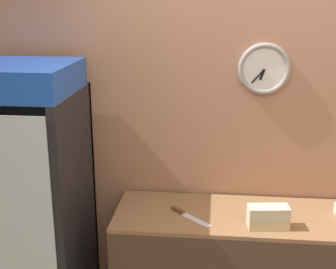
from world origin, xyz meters
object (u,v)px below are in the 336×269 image
(sandwich_stack_bottom, at_px, (268,222))
(sandwich_stack_middle, at_px, (269,212))
(chefs_knife, at_px, (185,214))
(beverage_cooler, at_px, (27,189))

(sandwich_stack_bottom, xyz_separation_m, sandwich_stack_middle, (0.00, 0.00, 0.07))
(chefs_knife, bearing_deg, sandwich_stack_bottom, -12.05)
(beverage_cooler, bearing_deg, sandwich_stack_middle, -4.97)
(sandwich_stack_bottom, bearing_deg, sandwich_stack_middle, 0.00)
(sandwich_stack_middle, bearing_deg, chefs_knife, 167.95)
(sandwich_stack_bottom, height_order, chefs_knife, sandwich_stack_bottom)
(chefs_knife, bearing_deg, beverage_cooler, 178.53)
(sandwich_stack_middle, bearing_deg, beverage_cooler, 175.03)
(sandwich_stack_middle, bearing_deg, sandwich_stack_bottom, 0.00)
(beverage_cooler, distance_m, sandwich_stack_middle, 1.55)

